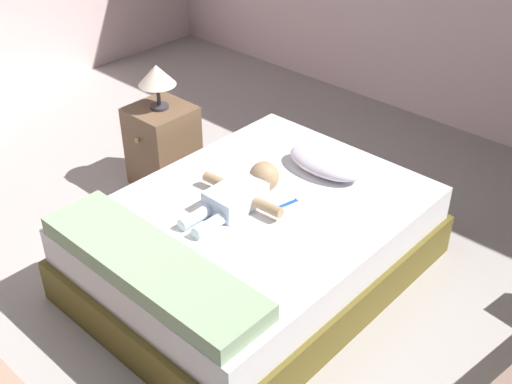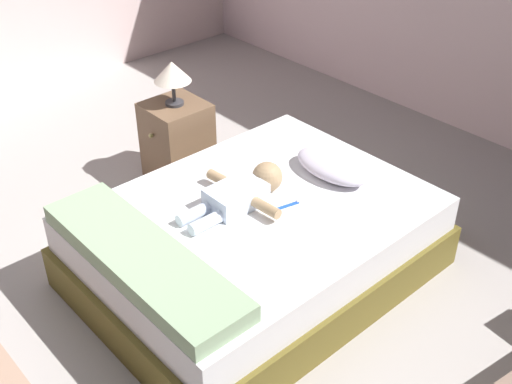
{
  "view_description": "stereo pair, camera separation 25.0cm",
  "coord_description": "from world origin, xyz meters",
  "px_view_note": "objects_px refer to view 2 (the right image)",
  "views": [
    {
      "loc": [
        2.01,
        -1.38,
        2.36
      ],
      "look_at": [
        0.17,
        0.6,
        0.55
      ],
      "focal_mm": 44.46,
      "sensor_mm": 36.0,
      "label": 1
    },
    {
      "loc": [
        2.18,
        -1.21,
        2.36
      ],
      "look_at": [
        0.17,
        0.6,
        0.55
      ],
      "focal_mm": 44.46,
      "sensor_mm": 36.0,
      "label": 2
    }
  ],
  "objects_px": {
    "baby": "(243,192)",
    "toothbrush": "(289,205)",
    "bed": "(256,242)",
    "lamp": "(172,73)",
    "pillow": "(332,166)",
    "nightstand": "(178,142)"
  },
  "relations": [
    {
      "from": "bed",
      "to": "nightstand",
      "type": "xyz_separation_m",
      "value": [
        -1.1,
        0.28,
        0.06
      ]
    },
    {
      "from": "nightstand",
      "to": "bed",
      "type": "bearing_deg",
      "value": -14.4
    },
    {
      "from": "bed",
      "to": "baby",
      "type": "xyz_separation_m",
      "value": [
        -0.09,
        -0.01,
        0.29
      ]
    },
    {
      "from": "lamp",
      "to": "baby",
      "type": "bearing_deg",
      "value": -16.31
    },
    {
      "from": "pillow",
      "to": "baby",
      "type": "height_order",
      "value": "baby"
    },
    {
      "from": "pillow",
      "to": "nightstand",
      "type": "height_order",
      "value": "pillow"
    },
    {
      "from": "bed",
      "to": "toothbrush",
      "type": "relative_size",
      "value": 11.36
    },
    {
      "from": "bed",
      "to": "toothbrush",
      "type": "distance_m",
      "value": 0.29
    },
    {
      "from": "baby",
      "to": "bed",
      "type": "bearing_deg",
      "value": 8.92
    },
    {
      "from": "lamp",
      "to": "bed",
      "type": "bearing_deg",
      "value": -14.41
    },
    {
      "from": "toothbrush",
      "to": "nightstand",
      "type": "relative_size",
      "value": 0.29
    },
    {
      "from": "baby",
      "to": "nightstand",
      "type": "xyz_separation_m",
      "value": [
        -1.01,
        0.3,
        -0.23
      ]
    },
    {
      "from": "nightstand",
      "to": "pillow",
      "type": "bearing_deg",
      "value": 12.72
    },
    {
      "from": "toothbrush",
      "to": "lamp",
      "type": "relative_size",
      "value": 0.55
    },
    {
      "from": "baby",
      "to": "toothbrush",
      "type": "xyz_separation_m",
      "value": [
        0.19,
        0.15,
        -0.05
      ]
    },
    {
      "from": "bed",
      "to": "lamp",
      "type": "bearing_deg",
      "value": 165.59
    },
    {
      "from": "lamp",
      "to": "pillow",
      "type": "bearing_deg",
      "value": 12.72
    },
    {
      "from": "pillow",
      "to": "toothbrush",
      "type": "relative_size",
      "value": 2.99
    },
    {
      "from": "baby",
      "to": "lamp",
      "type": "bearing_deg",
      "value": 163.69
    },
    {
      "from": "toothbrush",
      "to": "nightstand",
      "type": "bearing_deg",
      "value": 173.12
    },
    {
      "from": "bed",
      "to": "nightstand",
      "type": "bearing_deg",
      "value": 165.6
    },
    {
      "from": "bed",
      "to": "pillow",
      "type": "relative_size",
      "value": 3.8
    }
  ]
}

